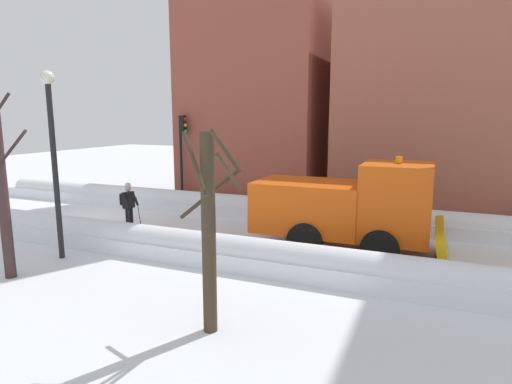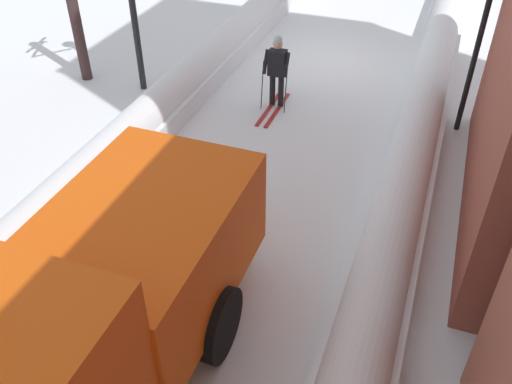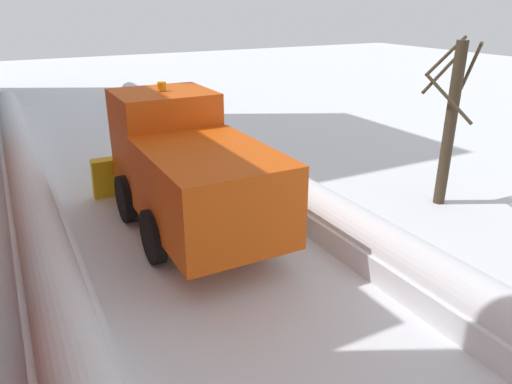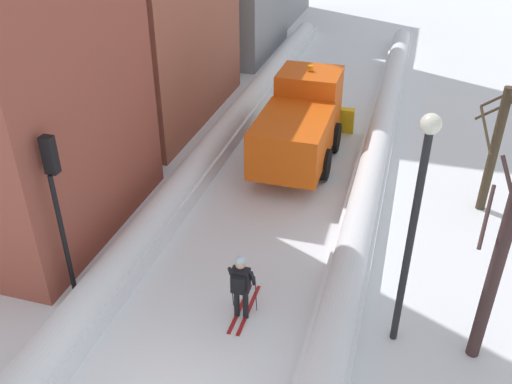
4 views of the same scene
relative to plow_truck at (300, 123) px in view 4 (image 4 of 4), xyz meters
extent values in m
plane|color=white|center=(-0.20, -1.25, -1.48)|extent=(80.00, 80.00, 0.00)
cube|color=white|center=(-3.07, -1.25, -1.23)|extent=(1.10, 36.00, 0.50)
cylinder|color=white|center=(-3.07, -1.25, -0.98)|extent=(0.90, 34.20, 0.90)
cube|color=white|center=(2.68, -1.25, -1.23)|extent=(1.10, 36.00, 0.49)
cylinder|color=white|center=(2.68, -1.25, -0.99)|extent=(0.90, 34.20, 0.90)
cube|color=#9E5642|center=(-7.95, 2.54, 3.06)|extent=(7.02, 8.66, 9.07)
cube|color=#DB510F|center=(0.00, -1.32, -0.08)|extent=(2.30, 3.40, 1.60)
cube|color=#DB510F|center=(0.00, 1.38, 0.27)|extent=(2.20, 2.00, 2.30)
cube|color=black|center=(0.00, 2.34, 0.78)|extent=(1.85, 0.06, 1.01)
cube|color=gold|center=(0.00, 2.73, -0.93)|extent=(3.20, 0.46, 1.13)
cylinder|color=orange|center=(0.00, 1.38, 1.54)|extent=(0.20, 0.20, 0.18)
cylinder|color=black|center=(-1.15, 1.08, -0.93)|extent=(0.25, 1.10, 1.10)
cylinder|color=black|center=(1.15, 1.08, -0.93)|extent=(0.25, 1.10, 1.10)
cylinder|color=black|center=(-1.15, -1.12, -0.93)|extent=(0.25, 1.10, 1.10)
cylinder|color=black|center=(1.15, -1.12, -0.93)|extent=(0.25, 1.10, 1.10)
cylinder|color=black|center=(0.30, -8.31, -1.07)|extent=(0.14, 0.14, 0.82)
cylinder|color=black|center=(0.52, -8.31, -1.07)|extent=(0.14, 0.14, 0.82)
cube|color=black|center=(0.41, -8.31, -0.35)|extent=(0.42, 0.26, 0.62)
cube|color=black|center=(0.41, -8.52, -0.32)|extent=(0.32, 0.16, 0.44)
sphere|color=tan|center=(0.41, -8.31, 0.12)|extent=(0.24, 0.24, 0.24)
sphere|color=silver|center=(0.41, -8.31, 0.22)|extent=(0.22, 0.22, 0.22)
cylinder|color=black|center=(0.15, -8.21, -0.32)|extent=(0.09, 0.33, 0.56)
cylinder|color=black|center=(0.67, -8.21, -0.32)|extent=(0.09, 0.33, 0.56)
cube|color=maroon|center=(0.30, -8.06, -1.46)|extent=(0.09, 1.80, 0.03)
cube|color=maroon|center=(0.52, -8.06, -1.46)|extent=(0.09, 1.80, 0.03)
cylinder|color=#262628|center=(0.11, -8.09, -0.88)|extent=(0.02, 0.19, 1.19)
cylinder|color=#262628|center=(0.71, -8.09, -0.88)|extent=(0.02, 0.19, 1.19)
cylinder|color=black|center=(-3.90, -8.68, 0.23)|extent=(0.12, 0.12, 3.42)
cube|color=black|center=(-3.90, -8.54, 2.39)|extent=(0.28, 0.24, 0.90)
sphere|color=red|center=(-3.90, -8.41, 2.67)|extent=(0.18, 0.18, 0.18)
sphere|color=gold|center=(-3.90, -8.41, 2.39)|extent=(0.18, 0.18, 0.18)
sphere|color=green|center=(-3.90, -8.41, 2.11)|extent=(0.18, 0.18, 0.18)
cylinder|color=black|center=(3.99, -7.99, 1.12)|extent=(0.16, 0.16, 5.18)
sphere|color=silver|center=(3.99, -7.99, 3.89)|extent=(0.40, 0.40, 0.40)
cylinder|color=#3C2928|center=(5.72, -7.98, 0.71)|extent=(0.28, 0.28, 4.37)
cylinder|color=#3C2928|center=(5.32, -7.88, 2.05)|extent=(0.29, 1.20, 0.86)
cylinder|color=#3C2928|center=(5.54, -8.14, 2.89)|extent=(0.53, 0.60, 1.06)
cylinder|color=#3D3122|center=(6.20, -1.60, 0.53)|extent=(0.28, 0.28, 4.01)
cylinder|color=#3D3122|center=(6.20, -1.19, 2.15)|extent=(1.22, 0.10, 0.89)
cylinder|color=#3D3122|center=(6.15, -1.16, 1.75)|extent=(1.30, 0.25, 0.89)
cylinder|color=#3D3122|center=(5.82, -1.78, 1.25)|extent=(0.49, 1.18, 1.06)
camera|label=1|loc=(13.26, 2.36, 2.80)|focal=30.02mm
camera|label=2|loc=(-3.31, 3.31, 5.17)|focal=38.48mm
camera|label=3|loc=(-3.31, -9.49, 3.35)|focal=33.76mm
camera|label=4|loc=(3.52, -17.74, 8.03)|focal=38.98mm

